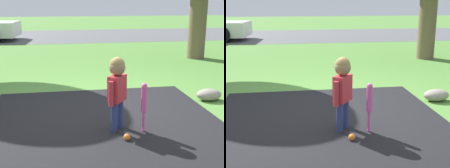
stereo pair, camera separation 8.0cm
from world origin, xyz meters
The scene contains 6 objects.
ground_plane centered at (0.00, 0.00, 0.00)m, with size 60.00×60.00×0.00m, color #518438.
street_strip centered at (0.00, 10.77, 0.00)m, with size 40.00×6.00×0.01m.
child centered at (0.07, -0.95, 0.64)m, with size 0.28×0.33×0.98m.
baseball_bat centered at (0.39, -1.07, 0.43)m, with size 0.07×0.07×0.66m.
sports_ball centered at (0.12, -1.30, 0.04)m, with size 0.09×0.09×0.09m.
edging_rock centered at (1.86, 0.03, 0.10)m, with size 0.44×0.30×0.20m.
Camera 1 is at (-0.65, -4.75, 1.67)m, focal length 50.00 mm.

